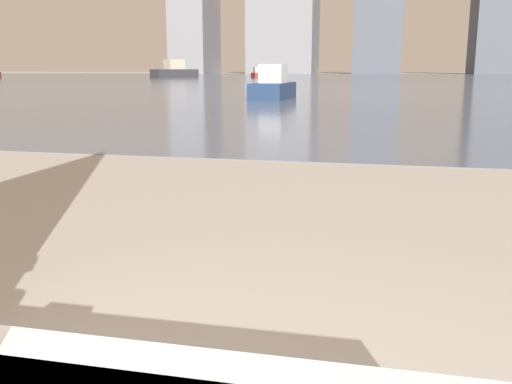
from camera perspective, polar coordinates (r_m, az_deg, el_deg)
name	(u,v)px	position (r m, az deg, el deg)	size (l,w,h in m)	color
harbor_water	(383,79)	(62.01, 12.55, 10.96)	(180.00, 110.00, 0.01)	slate
harbor_boat_0	(175,71)	(69.25, -8.15, 11.85)	(4.75, 5.76, 2.11)	#2D2D33
harbor_boat_2	(257,74)	(70.53, 0.14, 11.73)	(2.27, 3.44, 1.22)	maroon
harbor_boat_3	(273,87)	(21.78, 1.73, 10.47)	(1.22, 3.43, 1.28)	navy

